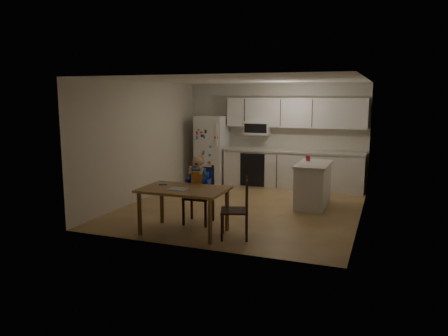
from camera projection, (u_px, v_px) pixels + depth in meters
room at (251, 143)px, 8.97m from camera, size 4.52×5.01×2.51m
refrigerator at (212, 149)px, 11.12m from camera, size 0.72×0.70×1.70m
kitchen_run at (292, 151)px, 10.48m from camera, size 3.37×0.62×2.15m
kitchen_island at (313, 185)px, 8.76m from camera, size 0.62×1.18×0.87m
red_cup at (308, 158)px, 9.00m from camera, size 0.09×0.09×0.11m
dining_table at (184, 194)px, 7.02m from camera, size 1.38×0.88×0.74m
napkin at (178, 189)px, 6.93m from camera, size 0.28×0.25×0.01m
toddler_spoon at (162, 185)px, 7.25m from camera, size 0.12×0.06×0.02m
chair_booster at (199, 183)px, 7.58m from camera, size 0.48×0.48×1.19m
chair_side at (241, 204)px, 6.78m from camera, size 0.53×0.53×0.95m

